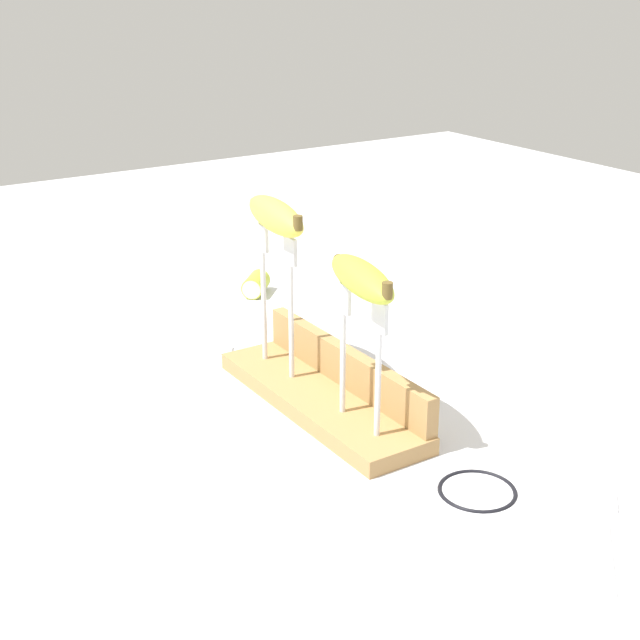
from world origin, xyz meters
name	(u,v)px	position (x,y,z in m)	size (l,w,h in m)	color
ground_plane	(320,407)	(0.00, 0.00, 0.00)	(3.00, 3.00, 0.00)	silver
wooden_board	(320,400)	(0.00, 0.00, 0.01)	(0.36, 0.10, 0.02)	#A87F4C
board_backstop	(347,367)	(0.00, 0.04, 0.05)	(0.35, 0.02, 0.05)	#A87F4C
fork_stand_left	(277,288)	(-0.10, -0.01, 0.14)	(0.10, 0.01, 0.19)	silver
fork_stand_right	(360,346)	(0.10, -0.01, 0.12)	(0.10, 0.01, 0.17)	silver
banana_raised_left	(275,215)	(-0.10, -0.01, 0.24)	(0.17, 0.07, 0.04)	#DBD147
banana_raised_right	(362,278)	(0.10, -0.01, 0.21)	(0.16, 0.08, 0.04)	#B2C138
fork_fallen_near	(194,350)	(-0.25, -0.06, 0.00)	(0.10, 0.14, 0.01)	silver
fork_fallen_far	(607,525)	(0.38, 0.10, 0.00)	(0.14, 0.14, 0.01)	silver
banana_chunk_near	(256,284)	(-0.42, 0.14, 0.02)	(0.07, 0.07, 0.04)	#B2C138
wire_coil	(477,489)	(0.26, 0.04, 0.00)	(0.09, 0.09, 0.00)	black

